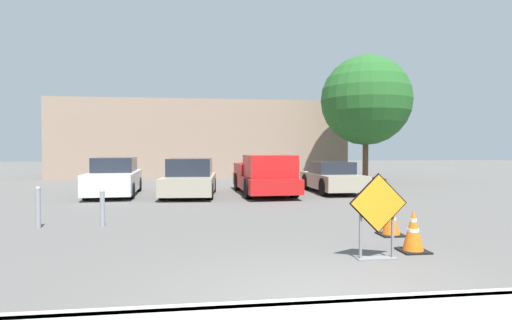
{
  "coord_description": "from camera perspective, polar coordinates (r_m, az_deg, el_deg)",
  "views": [
    {
      "loc": [
        -1.38,
        -4.32,
        1.85
      ],
      "look_at": [
        0.67,
        11.48,
        1.41
      ],
      "focal_mm": 28.0,
      "sensor_mm": 36.0,
      "label": 1
    }
  ],
  "objects": [
    {
      "name": "building_facade_backdrop",
      "position": [
        27.73,
        -7.65,
        2.92
      ],
      "size": [
        18.98,
        5.0,
        5.01
      ],
      "color": "gray",
      "rests_on": "ground_plane"
    },
    {
      "name": "bollard_second",
      "position": [
        10.63,
        -28.69,
        -5.81
      ],
      "size": [
        0.12,
        0.12,
        0.98
      ],
      "color": "gray",
      "rests_on": "ground_plane"
    },
    {
      "name": "parked_car_nearest",
      "position": [
        16.95,
        -19.53,
        -2.43
      ],
      "size": [
        2.0,
        4.5,
        1.51
      ],
      "rotation": [
        0.0,
        0.0,
        3.2
      ],
      "color": "silver",
      "rests_on": "ground_plane"
    },
    {
      "name": "traffic_cone_second",
      "position": [
        9.1,
        18.73,
        -8.06
      ],
      "size": [
        0.51,
        0.51,
        0.7
      ],
      "color": "black",
      "rests_on": "ground_plane"
    },
    {
      "name": "bollard_nearest",
      "position": [
        10.21,
        -21.1,
        -6.28
      ],
      "size": [
        0.12,
        0.12,
        0.89
      ],
      "color": "gray",
      "rests_on": "ground_plane"
    },
    {
      "name": "traffic_cone_nearest",
      "position": [
        7.81,
        21.53,
        -9.39
      ],
      "size": [
        0.5,
        0.5,
        0.77
      ],
      "color": "black",
      "rests_on": "ground_plane"
    },
    {
      "name": "pickup_truck",
      "position": [
        16.17,
        1.31,
        -2.39
      ],
      "size": [
        2.18,
        5.33,
        1.62
      ],
      "rotation": [
        0.0,
        0.0,
        3.19
      ],
      "color": "red",
      "rests_on": "ground_plane"
    },
    {
      "name": "curb_lip",
      "position": [
        4.87,
        10.21,
        -19.86
      ],
      "size": [
        29.4,
        0.2,
        0.14
      ],
      "color": "#999993",
      "rests_on": "ground_plane"
    },
    {
      "name": "road_closed_sign",
      "position": [
        7.0,
        17.02,
        -7.07
      ],
      "size": [
        1.0,
        0.2,
        1.45
      ],
      "color": "black",
      "rests_on": "ground_plane"
    },
    {
      "name": "ground_plane",
      "position": [
        14.5,
        -1.89,
        -5.75
      ],
      "size": [
        96.0,
        96.0,
        0.0
      ],
      "primitive_type": "plane",
      "color": "#565451"
    },
    {
      "name": "parked_car_third",
      "position": [
        17.39,
        10.8,
        -2.51
      ],
      "size": [
        1.85,
        4.14,
        1.31
      ],
      "rotation": [
        0.0,
        0.0,
        3.16
      ],
      "color": "#A39984",
      "rests_on": "ground_plane"
    },
    {
      "name": "parked_car_second",
      "position": [
        16.01,
        -9.41,
        -2.68
      ],
      "size": [
        2.15,
        4.22,
        1.48
      ],
      "rotation": [
        0.0,
        0.0,
        3.08
      ],
      "color": "#A39984",
      "rests_on": "ground_plane"
    },
    {
      "name": "street_tree_behind_lot",
      "position": [
        23.83,
        15.42,
        8.2
      ],
      "size": [
        5.09,
        5.09,
        7.18
      ],
      "color": "#513823",
      "rests_on": "ground_plane"
    }
  ]
}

